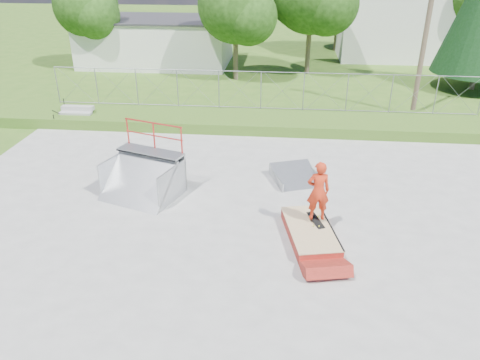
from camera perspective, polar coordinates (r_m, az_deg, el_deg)
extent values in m
plane|color=#365E1B|center=(13.38, -0.19, -7.19)|extent=(120.00, 120.00, 0.00)
cube|color=gray|center=(13.37, -0.19, -7.12)|extent=(20.00, 16.00, 0.04)
cube|color=#365E1B|center=(21.82, 2.35, 7.24)|extent=(24.00, 3.00, 0.50)
cube|color=maroon|center=(13.44, 8.52, -6.47)|extent=(1.67, 2.67, 0.35)
cube|color=tan|center=(13.34, 8.57, -5.80)|extent=(1.69, 2.69, 0.02)
cube|color=black|center=(13.60, 9.23, -4.88)|extent=(0.52, 0.82, 0.13)
imported|color=red|center=(13.17, 9.50, -1.61)|extent=(0.69, 0.50, 1.76)
cube|color=silver|center=(34.83, -10.07, 16.26)|extent=(10.00, 6.00, 3.00)
cube|color=silver|center=(38.22, 18.36, 17.78)|extent=(8.00, 6.00, 5.00)
cylinder|color=brown|center=(24.19, 21.76, 16.55)|extent=(0.24, 0.24, 8.00)
cylinder|color=brown|center=(29.90, -0.53, 14.47)|extent=(0.30, 0.30, 2.45)
sphere|color=#17350E|center=(29.41, -0.56, 20.56)|extent=(4.48, 4.48, 4.48)
sphere|color=#17350E|center=(28.84, 1.08, 19.32)|extent=(3.36, 3.36, 3.36)
cylinder|color=brown|center=(31.69, 8.28, 15.22)|extent=(0.30, 0.30, 2.80)
sphere|color=#17350E|center=(30.68, 10.61, 20.37)|extent=(3.84, 3.84, 3.84)
cylinder|color=brown|center=(34.32, -17.58, 14.71)|extent=(0.30, 0.30, 2.27)
sphere|color=#17350E|center=(33.91, -18.29, 19.58)|extent=(4.16, 4.16, 4.16)
sphere|color=#17350E|center=(33.19, -17.20, 18.69)|extent=(3.12, 3.12, 3.12)
cylinder|color=brown|center=(37.86, 26.31, 14.54)|extent=(0.30, 0.30, 2.62)
cylinder|color=brown|center=(39.79, 11.62, 16.70)|extent=(0.30, 0.30, 2.10)
sphere|color=#17350E|center=(39.44, 12.00, 20.60)|extent=(3.84, 3.84, 3.84)
sphere|color=#17350E|center=(39.09, 13.11, 19.74)|extent=(2.88, 2.88, 2.88)
cylinder|color=brown|center=(30.87, 26.59, 10.94)|extent=(0.28, 0.28, 1.20)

